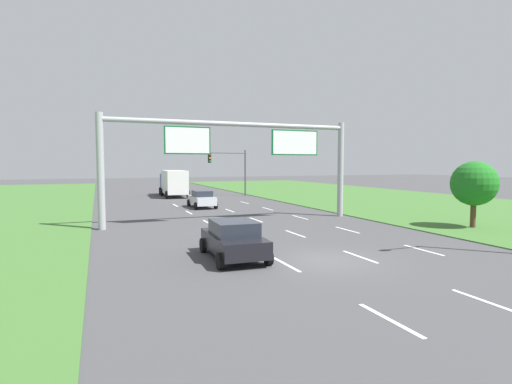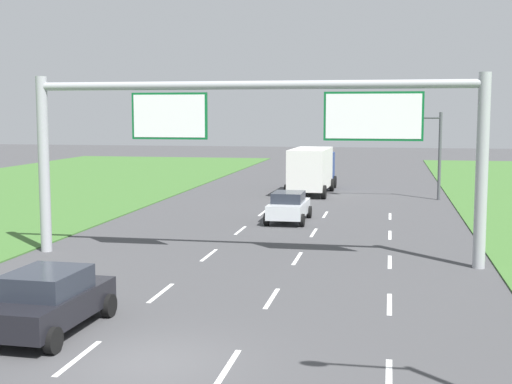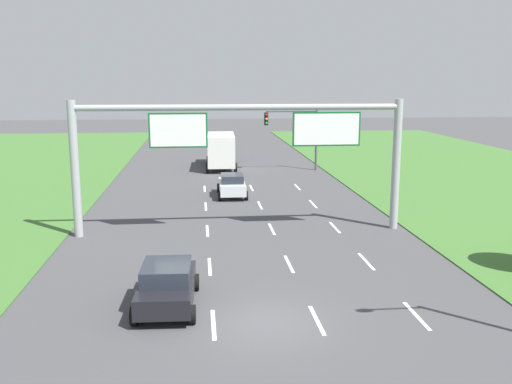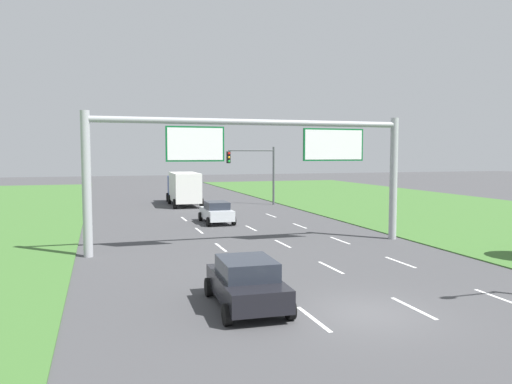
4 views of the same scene
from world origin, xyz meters
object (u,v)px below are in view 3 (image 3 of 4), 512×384
at_px(car_near_red, 167,285).
at_px(traffic_light_mast, 295,127).
at_px(box_truck, 221,149).
at_px(sign_gantry, 245,141).
at_px(car_lead_silver, 232,185).

relative_size(car_near_red, traffic_light_mast, 0.76).
xyz_separation_m(car_near_red, box_truck, (3.26, 32.60, 0.89)).
bearing_deg(box_truck, car_near_red, -93.95).
bearing_deg(sign_gantry, car_near_red, -110.22).
height_order(car_lead_silver, box_truck, box_truck).
distance_m(car_lead_silver, traffic_light_mast, 12.93).
bearing_deg(car_lead_silver, traffic_light_mast, 60.64).
xyz_separation_m(box_truck, sign_gantry, (0.36, -22.78, 3.19)).
bearing_deg(car_near_red, car_lead_silver, 81.98).
distance_m(car_near_red, box_truck, 32.77).
bearing_deg(car_lead_silver, sign_gantry, -88.70).
height_order(car_near_red, box_truck, box_truck).
relative_size(car_lead_silver, box_truck, 0.50).
bearing_deg(traffic_light_mast, car_lead_silver, -119.80).
bearing_deg(traffic_light_mast, sign_gantry, -106.60).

